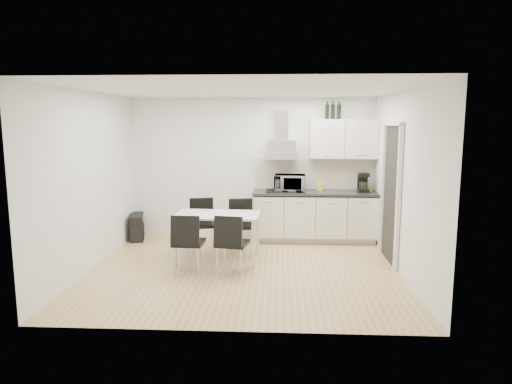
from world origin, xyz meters
TOP-DOWN VIEW (x-y plane):
  - ground at (0.00, 0.00)m, footprint 4.50×4.50m
  - wall_back at (0.00, 2.00)m, footprint 4.50×0.10m
  - wall_front at (0.00, -2.00)m, footprint 4.50×0.10m
  - wall_left at (-2.25, 0.00)m, footprint 0.10×4.00m
  - wall_right at (2.25, 0.00)m, footprint 0.10×4.00m
  - ceiling at (0.00, 0.00)m, footprint 4.50×4.50m
  - doorway at (2.21, 0.55)m, footprint 0.08×1.04m
  - kitchenette at (1.19, 1.73)m, footprint 2.22×0.64m
  - dining_table at (-0.45, 0.42)m, footprint 1.32×0.80m
  - chair_far_left at (-0.77, 0.96)m, footprint 0.55×0.59m
  - chair_far_right at (-0.11, 0.92)m, footprint 0.50×0.55m
  - chair_near_left at (-0.77, -0.18)m, footprint 0.46×0.52m
  - chair_near_right at (-0.15, -0.19)m, footprint 0.53×0.57m
  - guitar_amp at (-2.11, 1.65)m, footprint 0.39×0.61m
  - floor_speaker at (-0.45, 1.90)m, footprint 0.18×0.17m

SIDE VIEW (x-z plane):
  - ground at x=0.00m, z-range 0.00..0.00m
  - floor_speaker at x=-0.45m, z-range 0.00..0.26m
  - guitar_amp at x=-2.11m, z-range 0.00..0.47m
  - chair_far_left at x=-0.77m, z-range 0.00..0.88m
  - chair_far_right at x=-0.11m, z-range 0.00..0.88m
  - chair_near_left at x=-0.77m, z-range 0.00..0.88m
  - chair_near_right at x=-0.15m, z-range 0.00..0.88m
  - dining_table at x=-0.45m, z-range 0.28..1.03m
  - kitchenette at x=1.19m, z-range -0.43..2.09m
  - doorway at x=2.21m, z-range 0.00..2.10m
  - wall_back at x=0.00m, z-range 0.00..2.60m
  - wall_front at x=0.00m, z-range 0.00..2.60m
  - wall_left at x=-2.25m, z-range 0.00..2.60m
  - wall_right at x=2.25m, z-range 0.00..2.60m
  - ceiling at x=0.00m, z-range 2.60..2.60m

